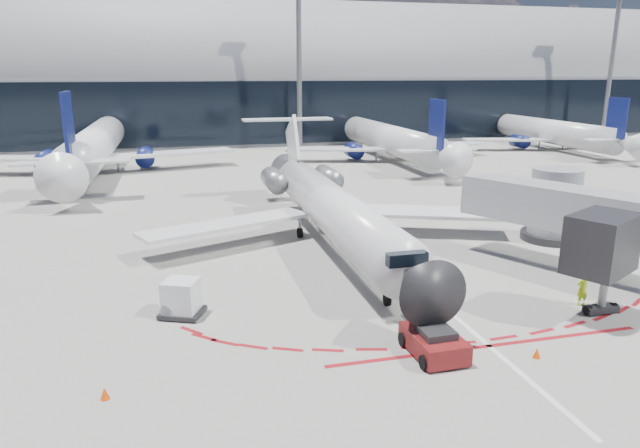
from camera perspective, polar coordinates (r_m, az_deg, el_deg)
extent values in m
plane|color=gray|center=(34.48, 6.88, -3.53)|extent=(260.00, 260.00, 0.00)
cube|color=silver|center=(36.26, 5.76, -2.55)|extent=(0.25, 40.00, 0.01)
cube|color=maroon|center=(24.93, 16.55, -11.61)|extent=(14.00, 0.25, 0.01)
cube|color=gray|center=(96.36, -7.22, 11.43)|extent=(150.00, 24.00, 10.00)
cylinder|color=gray|center=(96.18, -7.32, 14.41)|extent=(150.00, 24.00, 24.00)
cube|color=black|center=(84.45, -6.16, 10.96)|extent=(150.00, 0.20, 9.00)
cube|color=#9C9FA4|center=(34.15, 24.13, 1.34)|extent=(8.22, 12.61, 2.30)
cube|color=black|center=(27.98, 26.34, -1.73)|extent=(3.86, 3.44, 2.60)
cylinder|color=slate|center=(29.49, 26.49, -5.86)|extent=(0.36, 0.36, 2.40)
cube|color=black|center=(29.83, 26.27, -7.63)|extent=(1.60, 0.60, 0.30)
cylinder|color=#9C9FA4|center=(40.66, 22.42, 1.80)|extent=(3.20, 3.20, 4.80)
cylinder|color=black|center=(41.17, 22.12, -1.11)|extent=(4.00, 4.00, 0.50)
cylinder|color=slate|center=(80.26, -2.11, 16.19)|extent=(0.70, 0.70, 25.00)
cylinder|color=slate|center=(103.15, 27.17, 14.36)|extent=(0.70, 0.70, 25.00)
cylinder|color=silver|center=(35.94, 1.33, 1.48)|extent=(2.86, 23.29, 2.86)
cone|color=black|center=(24.10, 9.75, -5.68)|extent=(2.86, 2.96, 2.86)
cone|color=silver|center=(48.86, -2.95, 5.10)|extent=(2.86, 3.81, 2.86)
cube|color=black|center=(25.37, 8.28, -3.15)|extent=(1.80, 1.48, 0.58)
cube|color=silver|center=(36.58, -9.31, -0.02)|extent=(11.34, 6.72, 0.33)
cube|color=silver|center=(39.81, 9.84, 1.19)|extent=(11.34, 6.72, 0.33)
cube|color=silver|center=(47.46, -2.73, 7.91)|extent=(0.26, 4.97, 5.06)
cube|color=silver|center=(49.43, -3.29, 10.41)|extent=(7.62, 1.69, 0.17)
cylinder|color=slate|center=(44.33, -4.62, 4.39)|extent=(1.59, 3.60, 1.59)
cylinder|color=slate|center=(45.24, 0.82, 4.66)|extent=(1.59, 3.60, 1.59)
cylinder|color=black|center=(27.81, 6.73, -7.53)|extent=(0.23, 0.59, 0.59)
cylinder|color=black|center=(38.61, -2.02, -0.86)|extent=(0.32, 0.68, 0.68)
cylinder|color=black|center=(39.38, 2.51, -0.55)|extent=(0.32, 0.68, 0.68)
cylinder|color=slate|center=(27.70, 6.75, -6.99)|extent=(0.19, 0.19, 1.16)
cube|color=#5B0D13|center=(23.53, 11.30, -11.59)|extent=(1.87, 2.93, 0.81)
cube|color=black|center=(23.08, 11.68, -10.66)|extent=(1.29, 1.11, 0.32)
cylinder|color=slate|center=(25.20, 9.24, -10.06)|extent=(0.14, 2.35, 0.09)
cylinder|color=black|center=(22.49, 10.43, -13.46)|extent=(0.27, 0.58, 0.58)
cylinder|color=black|center=(23.23, 14.33, -12.72)|extent=(0.27, 0.58, 0.58)
cylinder|color=black|center=(24.08, 8.34, -11.35)|extent=(0.27, 0.58, 0.58)
cylinder|color=black|center=(24.77, 12.04, -10.74)|extent=(0.27, 0.58, 0.58)
imported|color=#BAE618|center=(30.21, 24.77, -5.87)|extent=(0.66, 0.48, 1.71)
cube|color=black|center=(27.32, -13.59, -8.59)|extent=(2.32, 2.17, 0.20)
cube|color=white|center=(27.01, -13.70, -6.97)|extent=(1.91, 1.86, 1.48)
cylinder|color=black|center=(27.14, -15.52, -9.07)|extent=(0.16, 0.21, 0.18)
cylinder|color=black|center=(26.58, -12.58, -9.39)|extent=(0.16, 0.21, 0.18)
cylinder|color=black|center=(28.13, -14.52, -8.11)|extent=(0.16, 0.21, 0.18)
cylinder|color=black|center=(27.60, -11.67, -8.39)|extent=(0.16, 0.21, 0.18)
cone|color=#E14204|center=(21.71, -20.72, -15.56)|extent=(0.33, 0.33, 0.45)
cone|color=#E14204|center=(24.50, 20.87, -11.94)|extent=(0.31, 0.31, 0.43)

